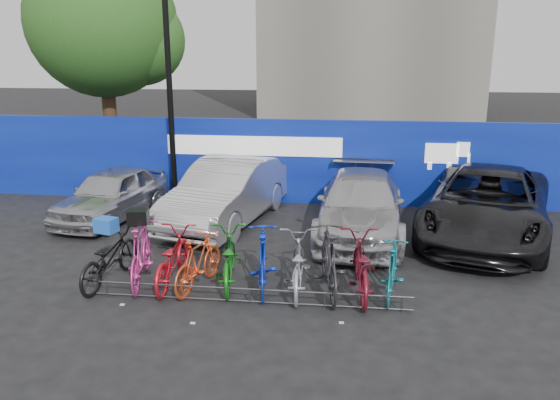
% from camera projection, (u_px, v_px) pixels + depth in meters
% --- Properties ---
extents(ground, '(100.00, 100.00, 0.00)m').
position_uv_depth(ground, '(255.00, 289.00, 10.10)').
color(ground, black).
rests_on(ground, ground).
extents(hoarding, '(22.00, 0.18, 2.40)m').
position_uv_depth(hoarding, '(289.00, 162.00, 15.52)').
color(hoarding, '#0A178E').
rests_on(hoarding, ground).
extents(tree, '(5.40, 5.20, 7.80)m').
position_uv_depth(tree, '(110.00, 26.00, 19.14)').
color(tree, '#382314').
rests_on(tree, ground).
extents(lamppost, '(0.25, 0.50, 6.11)m').
position_uv_depth(lamppost, '(170.00, 88.00, 14.76)').
color(lamppost, black).
rests_on(lamppost, ground).
extents(bike_rack, '(5.60, 0.03, 0.30)m').
position_uv_depth(bike_rack, '(250.00, 295.00, 9.48)').
color(bike_rack, '#595B60').
rests_on(bike_rack, ground).
extents(car_0, '(2.22, 4.09, 1.32)m').
position_uv_depth(car_0, '(111.00, 194.00, 14.19)').
color(car_0, '#AAAAAF').
rests_on(car_0, ground).
extents(car_1, '(2.69, 5.09, 1.60)m').
position_uv_depth(car_1, '(227.00, 192.00, 13.81)').
color(car_1, '#BDBCC2').
rests_on(car_1, ground).
extents(car_2, '(2.23, 4.99, 1.42)m').
position_uv_depth(car_2, '(360.00, 205.00, 13.00)').
color(car_2, '#B3B2B7').
rests_on(car_2, ground).
extents(car_3, '(4.26, 6.29, 1.60)m').
position_uv_depth(car_3, '(487.00, 204.00, 12.75)').
color(car_3, black).
rests_on(car_3, ground).
extents(bike_0, '(0.94, 2.00, 1.01)m').
position_uv_depth(bike_0, '(109.00, 258.00, 10.27)').
color(bike_0, black).
rests_on(bike_0, ground).
extents(bike_1, '(0.91, 2.04, 1.18)m').
position_uv_depth(bike_1, '(141.00, 253.00, 10.24)').
color(bike_1, '#D83995').
rests_on(bike_1, ground).
extents(bike_2, '(0.69, 1.96, 1.03)m').
position_uv_depth(bike_2, '(172.00, 258.00, 10.22)').
color(bike_2, red).
rests_on(bike_2, ground).
extents(bike_3, '(0.89, 1.76, 1.02)m').
position_uv_depth(bike_3, '(199.00, 262.00, 10.05)').
color(bike_3, '#E24C20').
rests_on(bike_3, ground).
extents(bike_4, '(1.00, 2.05, 1.03)m').
position_uv_depth(bike_4, '(228.00, 258.00, 10.20)').
color(bike_4, '#167717').
rests_on(bike_4, ground).
extents(bike_5, '(0.80, 1.97, 1.15)m').
position_uv_depth(bike_5, '(263.00, 259.00, 10.01)').
color(bike_5, '#102DC3').
rests_on(bike_5, ground).
extents(bike_6, '(0.80, 1.99, 1.02)m').
position_uv_depth(bike_6, '(297.00, 264.00, 9.94)').
color(bike_6, '#A0A1A7').
rests_on(bike_6, ground).
extents(bike_7, '(0.87, 2.10, 1.22)m').
position_uv_depth(bike_7, '(329.00, 261.00, 9.81)').
color(bike_7, '#2A2A2D').
rests_on(bike_7, ground).
extents(bike_8, '(0.84, 2.09, 1.08)m').
position_uv_depth(bike_8, '(361.00, 266.00, 9.80)').
color(bike_8, maroon).
rests_on(bike_8, ground).
extents(bike_9, '(0.72, 1.70, 0.99)m').
position_uv_depth(bike_9, '(392.00, 270.00, 9.73)').
color(bike_9, '#13707C').
rests_on(bike_9, ground).
extents(cargo_crate, '(0.44, 0.37, 0.27)m').
position_uv_depth(cargo_crate, '(106.00, 225.00, 10.10)').
color(cargo_crate, blue).
rests_on(cargo_crate, bike_0).
extents(cargo_topcase, '(0.41, 0.38, 0.27)m').
position_uv_depth(cargo_topcase, '(138.00, 217.00, 10.05)').
color(cargo_topcase, black).
rests_on(cargo_topcase, bike_1).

